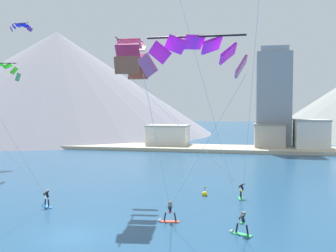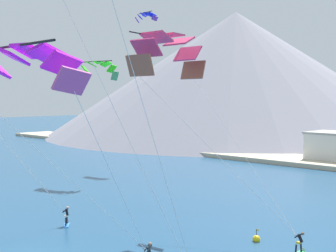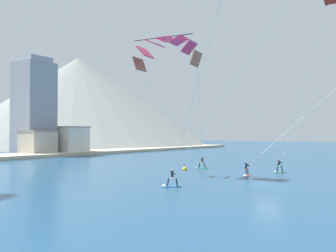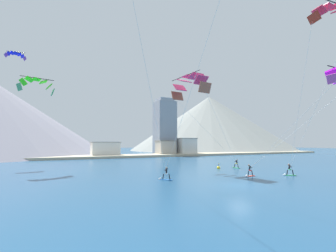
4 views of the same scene
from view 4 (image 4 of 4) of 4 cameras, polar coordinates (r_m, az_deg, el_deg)
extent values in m
plane|color=navy|center=(25.67, 17.65, -14.19)|extent=(400.00, 400.00, 0.00)
cube|color=#33B266|center=(42.80, 16.97, -10.13)|extent=(0.54, 1.47, 0.07)
cylinder|color=black|center=(42.49, 17.35, -9.66)|extent=(0.13, 0.24, 0.69)
cylinder|color=black|center=(43.04, 16.58, -9.60)|extent=(0.13, 0.24, 0.69)
cube|color=yellow|center=(42.73, 16.95, -9.12)|extent=(0.30, 0.24, 0.12)
cylinder|color=black|center=(42.78, 17.04, -8.69)|extent=(0.44, 0.23, 0.58)
cylinder|color=black|center=(42.62, 17.05, -8.49)|extent=(0.50, 0.11, 0.38)
cylinder|color=black|center=(42.77, 16.84, -8.48)|extent=(0.50, 0.11, 0.38)
cylinder|color=black|center=(42.57, 16.78, -8.54)|extent=(0.07, 0.52, 0.03)
sphere|color=brown|center=(42.88, 17.19, -8.22)|extent=(0.21, 0.21, 0.21)
cone|color=white|center=(43.40, 16.13, -9.98)|extent=(0.38, 0.32, 0.36)
cube|color=#E54C33|center=(33.02, 20.17, -11.82)|extent=(1.48, 0.62, 0.07)
cylinder|color=#14232D|center=(33.28, 20.58, -11.10)|extent=(0.24, 0.14, 0.69)
cylinder|color=#14232D|center=(32.66, 19.73, -11.26)|extent=(0.24, 0.14, 0.69)
cube|color=red|center=(32.92, 20.14, -10.53)|extent=(0.25, 0.31, 0.12)
cylinder|color=#14232D|center=(32.94, 20.02, -9.98)|extent=(0.25, 0.38, 0.58)
cylinder|color=#14232D|center=(32.95, 20.27, -9.68)|extent=(0.14, 0.50, 0.38)
cylinder|color=#14232D|center=(32.77, 20.03, -9.72)|extent=(0.14, 0.50, 0.38)
cylinder|color=black|center=(32.75, 20.41, -9.76)|extent=(0.52, 0.10, 0.03)
sphere|color=#9E7051|center=(32.97, 19.84, -9.34)|extent=(0.21, 0.21, 0.21)
cone|color=white|center=(32.33, 19.22, -11.90)|extent=(0.34, 0.40, 0.36)
cube|color=#337FDB|center=(28.06, -0.44, -13.46)|extent=(1.38, 1.27, 0.07)
cylinder|color=black|center=(27.90, 0.37, -12.74)|extent=(0.24, 0.23, 0.68)
cylinder|color=black|center=(28.11, -1.23, -12.68)|extent=(0.24, 0.23, 0.68)
cube|color=white|center=(27.95, -0.44, -11.95)|extent=(0.35, 0.36, 0.12)
cylinder|color=black|center=(27.95, -0.41, -11.31)|extent=(0.35, 0.36, 0.57)
cylinder|color=black|center=(27.81, -0.25, -11.01)|extent=(0.38, 0.42, 0.37)
cylinder|color=black|center=(27.87, -0.69, -10.99)|extent=(0.38, 0.42, 0.37)
cylinder|color=black|center=(27.67, -0.57, -11.10)|extent=(0.42, 0.36, 0.03)
sphere|color=beige|center=(27.98, -0.37, -10.53)|extent=(0.21, 0.21, 0.21)
cone|color=white|center=(28.30, -2.18, -13.25)|extent=(0.46, 0.47, 0.36)
cube|color=#33B266|center=(35.93, 28.60, -10.93)|extent=(1.49, 1.02, 0.07)
cylinder|color=black|center=(36.07, 29.14, -10.27)|extent=(0.26, 0.21, 0.71)
cylinder|color=black|center=(35.71, 28.01, -10.37)|extent=(0.26, 0.21, 0.71)
cube|color=#33B266|center=(35.85, 28.55, -9.70)|extent=(0.33, 0.37, 0.12)
cylinder|color=black|center=(35.91, 28.45, -9.18)|extent=(0.38, 0.49, 0.60)
cylinder|color=black|center=(35.86, 28.68, -8.90)|extent=(0.29, 0.49, 0.39)
cylinder|color=black|center=(35.76, 28.35, -8.93)|extent=(0.29, 0.49, 0.39)
cylinder|color=black|center=(35.65, 28.66, -8.98)|extent=(0.48, 0.25, 0.03)
sphere|color=tan|center=(36.03, 28.30, -8.60)|extent=(0.22, 0.22, 0.22)
cone|color=white|center=(35.53, 27.34, -10.95)|extent=(0.43, 0.45, 0.36)
cube|color=#944E39|center=(33.57, 9.37, 9.62)|extent=(2.21, 0.96, 1.54)
cube|color=#E03164|center=(34.44, 8.41, 11.47)|extent=(2.29, 1.47, 1.27)
cube|color=#E03164|center=(35.57, 7.04, 12.41)|extent=(2.33, 1.78, 0.78)
cube|color=#E03164|center=(36.75, 5.51, 12.34)|extent=(2.35, 1.84, 0.17)
cube|color=#E03164|center=(37.79, 4.10, 11.37)|extent=(2.33, 1.74, 0.78)
cube|color=#E03164|center=(38.53, 3.02, 9.72)|extent=(2.29, 1.40, 1.27)
cube|color=#944E39|center=(38.87, 2.38, 7.63)|extent=(2.22, 0.87, 1.54)
cylinder|color=black|center=(36.17, 4.28, 12.57)|extent=(1.19, 6.89, 0.10)
cylinder|color=silver|center=(37.45, 13.64, -1.10)|extent=(9.75, 5.05, 10.59)
cylinder|color=silver|center=(40.05, 9.84, -1.36)|extent=(10.73, 2.26, 10.59)
cube|color=#D917EB|center=(30.55, 36.63, 10.97)|extent=(1.31, 1.54, 0.52)
cube|color=#D917EB|center=(29.65, 36.42, 11.12)|extent=(1.40, 1.50, 0.80)
cube|color=#D917EB|center=(28.76, 36.43, 10.71)|extent=(1.39, 1.42, 1.00)
cube|color=#BD4692|center=(27.99, 36.68, 9.75)|extent=(1.28, 1.33, 1.08)
cylinder|color=silver|center=(31.90, 29.42, -1.30)|extent=(5.60, 8.93, 9.27)
cylinder|color=silver|center=(29.51, 27.95, -1.15)|extent=(0.81, 10.47, 9.27)
cylinder|color=silver|center=(22.10, 5.79, 8.73)|extent=(0.71, 13.12, 16.50)
cylinder|color=silver|center=(21.76, -4.50, 8.93)|extent=(8.02, 10.37, 16.50)
cube|color=#EA2A4B|center=(33.84, 36.47, 23.10)|extent=(1.35, 1.75, 0.38)
cube|color=#EA2A4B|center=(33.13, 35.24, 23.34)|extent=(1.40, 1.72, 0.71)
cube|color=#EA2A4B|center=(32.40, 34.06, 22.98)|extent=(1.34, 1.67, 0.95)
cube|color=maroon|center=(31.74, 33.09, 22.03)|extent=(1.16, 1.60, 1.08)
cylinder|color=silver|center=(34.22, 33.78, 4.87)|extent=(1.04, 7.61, 16.51)
cylinder|color=silver|center=(32.38, 30.50, 5.22)|extent=(4.19, 6.42, 16.51)
cube|color=#5B29A7|center=(57.81, -32.60, 14.23)|extent=(0.52, 1.08, 0.80)
cube|color=#1120DF|center=(58.07, -33.02, 14.63)|extent=(0.58, 1.10, 0.77)
cube|color=#1120DF|center=(58.23, -33.58, 14.91)|extent=(0.75, 1.11, 0.65)
cube|color=#1120DF|center=(58.26, -34.22, 15.03)|extent=(0.86, 1.10, 0.45)
cube|color=#1120DF|center=(58.16, -34.86, 14.98)|extent=(0.95, 1.08, 0.65)
cube|color=#1120DF|center=(57.95, -35.44, 14.77)|extent=(0.98, 1.04, 0.77)
cube|color=#5B29A7|center=(57.65, -35.88, 14.43)|extent=(0.91, 0.99, 0.80)
cylinder|color=black|center=(57.91, -34.18, 15.30)|extent=(3.32, 0.51, 0.10)
cube|color=#348F59|center=(42.40, -27.25, 7.63)|extent=(0.65, 1.24, 1.15)
cube|color=#31E110|center=(42.58, -27.95, 8.85)|extent=(1.04, 1.37, 1.05)
cube|color=#31E110|center=(42.56, -29.07, 9.75)|extent=(1.32, 1.44, 0.76)
cube|color=#31E110|center=(42.35, -30.42, 10.18)|extent=(1.45, 1.46, 0.34)
cube|color=#31E110|center=(41.97, -31.77, 10.05)|extent=(1.47, 1.41, 0.76)
cube|color=#31E110|center=(41.49, -32.90, 9.38)|extent=(1.32, 1.29, 1.05)
cube|color=#348F59|center=(41.00, -33.59, 8.28)|extent=(1.01, 1.12, 1.15)
cylinder|color=black|center=(41.91, -30.20, 10.45)|extent=(4.68, 1.06, 0.10)
sphere|color=yellow|center=(40.92, 12.70, -10.32)|extent=(0.56, 0.56, 0.56)
cylinder|color=black|center=(40.87, 12.69, -9.62)|extent=(0.04, 0.04, 0.44)
cube|color=yellow|center=(40.91, 12.79, -9.36)|extent=(0.18, 0.01, 0.12)
cube|color=#BCAD8E|center=(73.58, -11.80, -7.49)|extent=(180.00, 10.00, 0.70)
cube|color=silver|center=(75.68, -15.73, -5.85)|extent=(8.57, 6.71, 4.60)
cube|color=#9D9992|center=(75.65, -15.69, -4.00)|extent=(8.91, 6.98, 0.30)
cube|color=#B7AD9E|center=(81.36, -0.65, -5.72)|extent=(5.95, 5.59, 5.11)
cube|color=gray|center=(81.34, -0.64, -3.82)|extent=(6.19, 5.81, 0.30)
cube|color=silver|center=(84.57, 4.43, -5.34)|extent=(6.22, 6.91, 6.05)
cube|color=#9D9992|center=(84.58, 4.41, -3.19)|extent=(6.46, 7.19, 0.30)
cube|color=gray|center=(84.25, -0.86, -0.60)|extent=(7.00, 7.00, 20.02)
cube|color=#979DA8|center=(85.60, -0.85, 6.51)|extent=(5.60, 5.60, 1.20)
cone|color=gray|center=(148.95, 10.48, 0.72)|extent=(102.25, 102.25, 35.02)
camera|label=1|loc=(29.46, 73.75, 7.53)|focal=40.00mm
camera|label=2|loc=(43.52, 59.07, 5.44)|focal=50.00mm
camera|label=3|loc=(17.03, -90.78, 0.56)|focal=40.00mm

